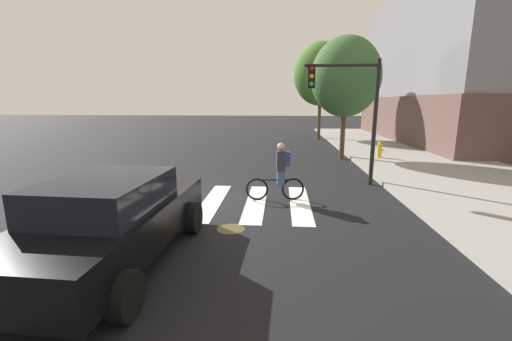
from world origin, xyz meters
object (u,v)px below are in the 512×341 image
(cyclist, at_px, (280,172))
(street_tree_mid, at_px, (321,74))
(fire_hydrant, at_px, (379,150))
(sedan_near, at_px, (112,219))
(street_tree_near, at_px, (346,77))
(manhole_cover, at_px, (231,229))
(traffic_light_near, at_px, (351,101))

(cyclist, relative_size, street_tree_mid, 0.24)
(fire_hydrant, relative_size, street_tree_mid, 0.11)
(sedan_near, bearing_deg, street_tree_near, 62.20)
(street_tree_near, relative_size, street_tree_mid, 0.83)
(sedan_near, xyz_separation_m, street_tree_mid, (5.83, 20.18, 4.03))
(manhole_cover, height_order, street_tree_near, street_tree_near)
(sedan_near, height_order, traffic_light_near, traffic_light_near)
(fire_hydrant, bearing_deg, traffic_light_near, -117.19)
(sedan_near, distance_m, cyclist, 4.97)
(manhole_cover, xyz_separation_m, traffic_light_near, (3.41, 4.38, 2.86))
(cyclist, bearing_deg, fire_hydrant, 55.19)
(cyclist, relative_size, street_tree_near, 0.29)
(manhole_cover, xyz_separation_m, street_tree_mid, (4.02, 18.46, 4.84))
(manhole_cover, relative_size, street_tree_near, 0.11)
(street_tree_near, bearing_deg, street_tree_mid, 91.14)
(street_tree_near, bearing_deg, manhole_cover, -113.45)
(cyclist, height_order, street_tree_near, street_tree_near)
(traffic_light_near, height_order, street_tree_mid, street_tree_mid)
(sedan_near, distance_m, traffic_light_near, 8.29)
(sedan_near, relative_size, street_tree_mid, 0.65)
(cyclist, xyz_separation_m, street_tree_mid, (2.94, 16.14, 4.00))
(manhole_cover, height_order, cyclist, cyclist)
(manhole_cover, bearing_deg, fire_hydrant, 57.46)
(manhole_cover, distance_m, street_tree_near, 11.27)
(cyclist, bearing_deg, manhole_cover, -114.95)
(sedan_near, height_order, fire_hydrant, sedan_near)
(manhole_cover, distance_m, cyclist, 2.69)
(manhole_cover, xyz_separation_m, street_tree_near, (4.19, 9.67, 4.00))
(cyclist, distance_m, traffic_light_near, 3.71)
(street_tree_near, bearing_deg, cyclist, -112.96)
(sedan_near, relative_size, street_tree_near, 0.79)
(manhole_cover, relative_size, fire_hydrant, 0.82)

